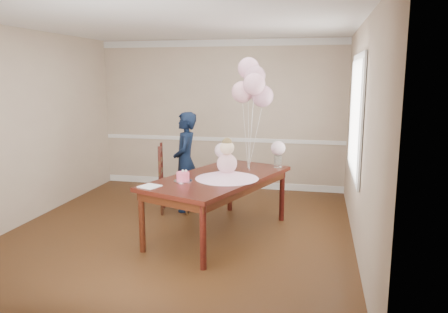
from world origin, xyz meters
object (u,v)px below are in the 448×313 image
Objects in this scene: dining_table_top at (219,178)px; woman at (185,162)px; dining_chair_seat at (175,182)px; birthday_cake at (183,176)px.

dining_table_top is 1.38× the size of woman.
woman is (0.15, 0.11, 0.30)m from dining_chair_seat.
dining_table_top is 0.53m from birthday_cake.
dining_table_top is 1.25m from dining_chair_seat.
birthday_cake is (-0.36, -0.37, 0.09)m from dining_table_top.
woman is at bearing 106.04° from birthday_cake.
dining_chair_seat is at bearing -66.51° from woman.
woman reaches higher than dining_chair_seat.
dining_chair_seat is (-0.89, 0.83, -0.30)m from dining_table_top.
woman reaches higher than dining_table_top.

